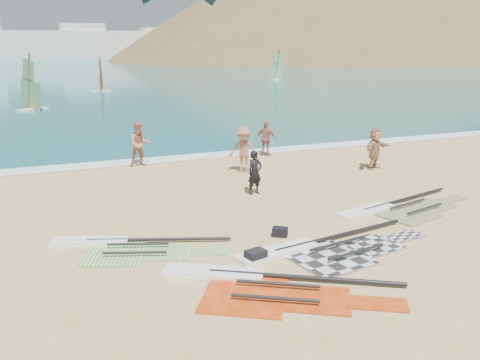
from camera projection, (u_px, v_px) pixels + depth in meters
name	position (u px, v px, depth m)	size (l,w,h in m)	color
ground	(337.00, 245.00, 14.67)	(300.00, 300.00, 0.00)	#D8B57E
sea	(51.00, 63.00, 132.95)	(300.00, 240.00, 0.06)	#0D5E5F
surf_line	(199.00, 157.00, 25.69)	(300.00, 1.20, 0.04)	white
headland_main	(347.00, 59.00, 162.13)	(143.00, 143.00, 45.00)	brown
headland_minor	(417.00, 57.00, 183.84)	(70.00, 70.00, 28.00)	brown
rig_grey	(323.00, 250.00, 14.22)	(5.75, 2.69, 0.20)	#252527
rig_green	(123.00, 247.00, 14.39)	(4.74, 2.86, 0.19)	#4BA81D
rig_orange	(397.00, 209.00, 17.66)	(5.45, 2.84, 0.20)	orange
rig_red	(258.00, 285.00, 12.15)	(5.04, 4.18, 0.20)	#BD2302
gear_bag_near	(256.00, 256.00, 13.50)	(0.50, 0.36, 0.32)	black
gear_bag_far	(280.00, 232.00, 15.31)	(0.43, 0.30, 0.26)	black
person_wetsuit	(255.00, 173.00, 19.34)	(0.59, 0.39, 1.61)	black
beachgoer_left	(140.00, 144.00, 23.63)	(0.97, 0.76, 2.00)	#B16C53
beachgoer_mid	(243.00, 150.00, 22.44)	(1.27, 0.73, 1.97)	#97614F
beachgoer_back	(266.00, 139.00, 25.79)	(0.99, 0.41, 1.69)	#9D5D48
beachgoer_right	(375.00, 149.00, 23.15)	(1.66, 0.53, 1.79)	#A47455
windsurfer_left	(31.00, 94.00, 42.38)	(2.52, 2.67, 4.54)	white
windsurfer_centre	(101.00, 81.00, 58.15)	(2.17, 2.48, 3.80)	white
windsurfer_right	(277.00, 71.00, 74.22)	(2.35, 2.51, 4.22)	white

